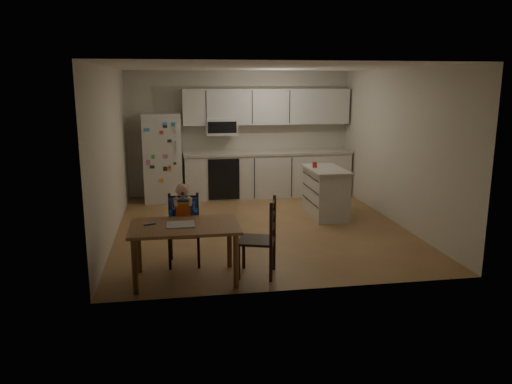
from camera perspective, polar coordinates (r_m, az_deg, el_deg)
The scene contains 10 objects.
room at distance 8.24m, azimuth -0.05°, elevation 5.26°, with size 4.52×5.01×2.51m.
refrigerator at distance 9.85m, azimuth -10.61°, elevation 3.89°, with size 0.72×0.70×1.70m, color silver.
kitchen_run at distance 10.09m, azimuth 1.14°, elevation 4.47°, with size 3.37×0.62×2.15m.
kitchen_island at distance 8.70m, azimuth 7.95°, elevation 0.00°, with size 0.59×1.13×0.84m.
red_cup at distance 8.67m, azimuth 6.73°, elevation 3.11°, with size 0.08×0.08×0.10m, color red.
dining_table at distance 5.84m, azimuth -8.15°, elevation -4.60°, with size 1.25×0.81×0.67m.
napkin at distance 5.82m, azimuth -8.62°, elevation -3.70°, with size 0.32×0.28×0.01m, color #ADADB2.
toddler_spoon at distance 5.88m, azimuth -12.13°, elevation -3.64°, with size 0.02×0.02×0.12m, color blue.
chair_booster at distance 6.39m, azimuth -8.28°, elevation -2.65°, with size 0.41×0.41×1.05m.
chair_side at distance 5.94m, azimuth 1.01°, elevation -4.66°, with size 0.53×0.53×0.95m.
Camera 1 is at (-1.32, -7.59, 2.29)m, focal length 35.00 mm.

